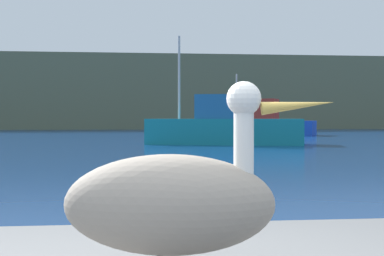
# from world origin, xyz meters

# --- Properties ---
(hillside_backdrop) EXTENTS (140.00, 11.71, 8.73)m
(hillside_backdrop) POSITION_xyz_m (0.00, 66.75, 4.37)
(hillside_backdrop) COLOR #5B664C
(hillside_backdrop) RESTS_ON ground
(pelican) EXTENTS (1.23, 0.56, 0.90)m
(pelican) POSITION_xyz_m (0.09, 0.25, 1.01)
(pelican) COLOR gray
(pelican) RESTS_ON pier_dock
(fishing_boat_teal) EXTENTS (8.31, 4.34, 5.64)m
(fishing_boat_teal) POSITION_xyz_m (4.70, 25.99, 0.88)
(fishing_boat_teal) COLOR teal
(fishing_boat_teal) RESTS_ON ground
(fishing_boat_blue) EXTENTS (8.07, 5.72, 4.90)m
(fishing_boat_blue) POSITION_xyz_m (10.47, 40.81, 0.97)
(fishing_boat_blue) COLOR blue
(fishing_boat_blue) RESTS_ON ground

